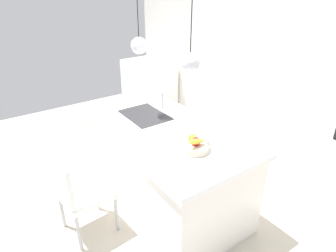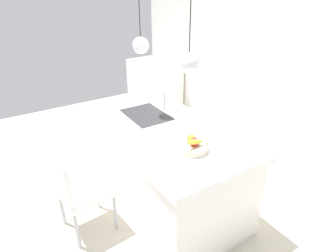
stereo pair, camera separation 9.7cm
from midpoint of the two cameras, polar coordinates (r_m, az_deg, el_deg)
name	(u,v)px [view 2 (the right image)]	position (r m, az deg, el deg)	size (l,w,h in m)	color
floor	(163,197)	(3.49, -0.09, -13.40)	(6.60, 6.60, 0.00)	beige
back_wall	(278,64)	(3.93, 21.03, 11.01)	(6.00, 0.10, 2.60)	silver
kitchen_island	(163,164)	(3.22, -0.09, -7.24)	(1.98, 1.01, 0.90)	white
sink_basin	(146,115)	(3.26, -3.37, 2.10)	(0.56, 0.40, 0.02)	#2D2D30
faucet	(163,99)	(3.31, -0.20, 5.26)	(0.02, 0.17, 0.22)	silver
fruit_bowl	(193,145)	(2.58, 5.92, -3.69)	(0.27, 0.27, 0.15)	beige
side_counter	(154,85)	(5.69, -2.21, 7.87)	(1.10, 0.60, 0.84)	white
chair_near	(78,189)	(2.91, -16.01, -11.60)	(0.48, 0.48, 0.88)	white
pendant_light_left	(141,45)	(3.08, -4.33, 15.24)	(0.17, 0.17, 0.77)	silver
pendant_light_right	(189,63)	(2.41, 5.21, 12.01)	(0.17, 0.17, 0.77)	silver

